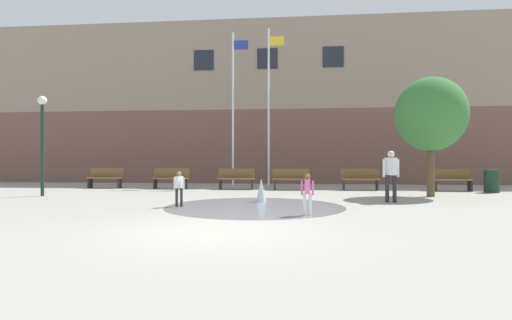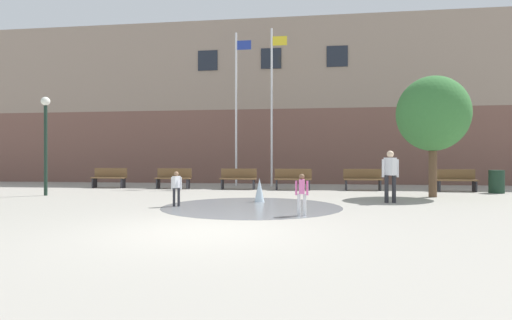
{
  "view_description": "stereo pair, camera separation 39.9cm",
  "coord_description": "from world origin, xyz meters",
  "px_view_note": "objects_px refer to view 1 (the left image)",
  "views": [
    {
      "loc": [
        1.58,
        -7.23,
        1.34
      ],
      "look_at": [
        0.12,
        7.0,
        1.3
      ],
      "focal_mm": 28.0,
      "sensor_mm": 36.0,
      "label": 1
    },
    {
      "loc": [
        1.98,
        -7.19,
        1.34
      ],
      "look_at": [
        0.12,
        7.0,
        1.3
      ],
      "focal_mm": 28.0,
      "sensor_mm": 36.0,
      "label": 2
    }
  ],
  "objects_px": {
    "park_bench_left_of_flagpoles": "(105,178)",
    "child_running": "(307,191)",
    "street_tree_near_building": "(431,115)",
    "child_in_fountain": "(179,186)",
    "lamp_post_left_lane": "(42,130)",
    "park_bench_far_right": "(452,180)",
    "flagpole_left": "(234,104)",
    "park_bench_under_right_flagpole": "(291,179)",
    "flagpole_right": "(269,102)",
    "park_bench_center": "(236,178)",
    "adult_in_red": "(391,172)",
    "park_bench_under_left_flagpole": "(171,178)",
    "trash_can": "(492,181)",
    "park_bench_near_trashcan": "(360,179)"
  },
  "relations": [
    {
      "from": "child_in_fountain",
      "to": "lamp_post_left_lane",
      "type": "relative_size",
      "value": 0.27
    },
    {
      "from": "park_bench_under_left_flagpole",
      "to": "trash_can",
      "type": "relative_size",
      "value": 1.78
    },
    {
      "from": "park_bench_left_of_flagpoles",
      "to": "flagpole_left",
      "type": "bearing_deg",
      "value": 19.78
    },
    {
      "from": "park_bench_left_of_flagpoles",
      "to": "adult_in_red",
      "type": "relative_size",
      "value": 1.01
    },
    {
      "from": "park_bench_center",
      "to": "park_bench_under_right_flagpole",
      "type": "relative_size",
      "value": 1.0
    },
    {
      "from": "street_tree_near_building",
      "to": "flagpole_right",
      "type": "bearing_deg",
      "value": 141.61
    },
    {
      "from": "flagpole_left",
      "to": "park_bench_far_right",
      "type": "bearing_deg",
      "value": -13.18
    },
    {
      "from": "child_in_fountain",
      "to": "child_running",
      "type": "relative_size",
      "value": 1.0
    },
    {
      "from": "flagpole_right",
      "to": "trash_can",
      "type": "relative_size",
      "value": 8.6
    },
    {
      "from": "park_bench_center",
      "to": "trash_can",
      "type": "xyz_separation_m",
      "value": [
        10.36,
        -0.64,
        -0.03
      ]
    },
    {
      "from": "park_bench_left_of_flagpoles",
      "to": "child_running",
      "type": "height_order",
      "value": "child_running"
    },
    {
      "from": "park_bench_near_trashcan",
      "to": "flagpole_left",
      "type": "xyz_separation_m",
      "value": [
        -5.82,
        2.07,
        3.56
      ]
    },
    {
      "from": "park_bench_center",
      "to": "lamp_post_left_lane",
      "type": "distance_m",
      "value": 7.77
    },
    {
      "from": "park_bench_under_right_flagpole",
      "to": "park_bench_near_trashcan",
      "type": "relative_size",
      "value": 1.0
    },
    {
      "from": "park_bench_left_of_flagpoles",
      "to": "child_running",
      "type": "bearing_deg",
      "value": -41.68
    },
    {
      "from": "park_bench_left_of_flagpoles",
      "to": "child_running",
      "type": "xyz_separation_m",
      "value": [
        9.0,
        -8.01,
        0.1
      ]
    },
    {
      "from": "child_running",
      "to": "child_in_fountain",
      "type": "bearing_deg",
      "value": -109.53
    },
    {
      "from": "adult_in_red",
      "to": "flagpole_right",
      "type": "relative_size",
      "value": 0.21
    },
    {
      "from": "park_bench_left_of_flagpoles",
      "to": "adult_in_red",
      "type": "xyz_separation_m",
      "value": [
        11.63,
        -4.87,
        0.45
      ]
    },
    {
      "from": "park_bench_under_right_flagpole",
      "to": "flagpole_right",
      "type": "distance_m",
      "value": 4.42
    },
    {
      "from": "park_bench_under_right_flagpole",
      "to": "trash_can",
      "type": "height_order",
      "value": "park_bench_under_right_flagpole"
    },
    {
      "from": "flagpole_left",
      "to": "trash_can",
      "type": "relative_size",
      "value": 8.44
    },
    {
      "from": "park_bench_far_right",
      "to": "flagpole_left",
      "type": "relative_size",
      "value": 0.21
    },
    {
      "from": "park_bench_left_of_flagpoles",
      "to": "adult_in_red",
      "type": "height_order",
      "value": "adult_in_red"
    },
    {
      "from": "street_tree_near_building",
      "to": "lamp_post_left_lane",
      "type": "bearing_deg",
      "value": -174.99
    },
    {
      "from": "child_running",
      "to": "lamp_post_left_lane",
      "type": "distance_m",
      "value": 10.35
    },
    {
      "from": "park_bench_under_right_flagpole",
      "to": "park_bench_near_trashcan",
      "type": "distance_m",
      "value": 2.95
    },
    {
      "from": "park_bench_center",
      "to": "flagpole_right",
      "type": "height_order",
      "value": "flagpole_right"
    },
    {
      "from": "park_bench_under_right_flagpole",
      "to": "child_running",
      "type": "bearing_deg",
      "value": -86.37
    },
    {
      "from": "park_bench_under_left_flagpole",
      "to": "park_bench_left_of_flagpoles",
      "type": "bearing_deg",
      "value": 178.03
    },
    {
      "from": "child_running",
      "to": "street_tree_near_building",
      "type": "height_order",
      "value": "street_tree_near_building"
    },
    {
      "from": "park_bench_far_right",
      "to": "child_running",
      "type": "xyz_separation_m",
      "value": [
        -6.16,
        -7.81,
        0.1
      ]
    },
    {
      "from": "park_bench_under_right_flagpole",
      "to": "park_bench_far_right",
      "type": "xyz_separation_m",
      "value": [
        6.65,
        0.03,
        0.0
      ]
    },
    {
      "from": "adult_in_red",
      "to": "park_bench_left_of_flagpoles",
      "type": "bearing_deg",
      "value": -149.69
    },
    {
      "from": "park_bench_left_of_flagpoles",
      "to": "park_bench_under_right_flagpole",
      "type": "relative_size",
      "value": 1.0
    },
    {
      "from": "adult_in_red",
      "to": "flagpole_right",
      "type": "height_order",
      "value": "flagpole_right"
    },
    {
      "from": "trash_can",
      "to": "child_running",
      "type": "bearing_deg",
      "value": -135.91
    },
    {
      "from": "trash_can",
      "to": "street_tree_near_building",
      "type": "xyz_separation_m",
      "value": [
        -2.98,
        -2.01,
        2.47
      ]
    },
    {
      "from": "lamp_post_left_lane",
      "to": "park_bench_center",
      "type": "bearing_deg",
      "value": 30.81
    },
    {
      "from": "park_bench_under_left_flagpole",
      "to": "lamp_post_left_lane",
      "type": "xyz_separation_m",
      "value": [
        -3.5,
        -3.9,
        1.9
      ]
    },
    {
      "from": "park_bench_under_right_flagpole",
      "to": "lamp_post_left_lane",
      "type": "xyz_separation_m",
      "value": [
        -8.88,
        -3.78,
        1.9
      ]
    },
    {
      "from": "child_running",
      "to": "flagpole_right",
      "type": "bearing_deg",
      "value": -168.88
    },
    {
      "from": "park_bench_under_left_flagpole",
      "to": "child_running",
      "type": "height_order",
      "value": "child_running"
    },
    {
      "from": "trash_can",
      "to": "park_bench_under_right_flagpole",
      "type": "bearing_deg",
      "value": 176.01
    },
    {
      "from": "park_bench_under_left_flagpole",
      "to": "trash_can",
      "type": "height_order",
      "value": "park_bench_under_left_flagpole"
    },
    {
      "from": "adult_in_red",
      "to": "street_tree_near_building",
      "type": "xyz_separation_m",
      "value": [
        1.85,
        2.08,
        1.98
      ]
    },
    {
      "from": "lamp_post_left_lane",
      "to": "child_in_fountain",
      "type": "bearing_deg",
      "value": -24.07
    },
    {
      "from": "child_in_fountain",
      "to": "flagpole_right",
      "type": "distance_m",
      "value": 9.53
    },
    {
      "from": "child_running",
      "to": "trash_can",
      "type": "xyz_separation_m",
      "value": [
        7.46,
        7.23,
        -0.13
      ]
    },
    {
      "from": "adult_in_red",
      "to": "park_bench_center",
      "type": "bearing_deg",
      "value": -167.46
    }
  ]
}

